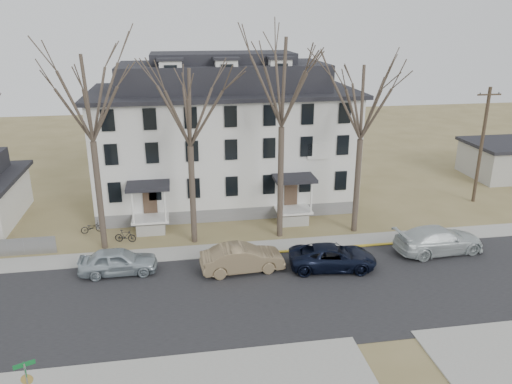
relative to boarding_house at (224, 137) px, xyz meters
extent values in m
plane|color=olive|center=(2.00, -17.95, -5.38)|extent=(120.00, 120.00, 0.00)
cube|color=#27272A|center=(2.00, -15.95, -5.38)|extent=(120.00, 10.00, 0.04)
cube|color=#A09F97|center=(2.00, -9.95, -5.38)|extent=(120.00, 2.00, 0.08)
cube|color=gold|center=(7.00, -10.85, -5.38)|extent=(14.00, 0.25, 0.06)
cube|color=slate|center=(0.00, 0.05, -4.88)|extent=(20.00, 10.00, 1.00)
cube|color=silver|center=(0.00, 0.05, -0.38)|extent=(20.00, 10.00, 8.00)
cube|color=black|center=(0.00, 0.05, 3.72)|extent=(20.80, 10.80, 0.30)
cube|color=black|center=(0.00, 0.05, 4.87)|extent=(16.00, 7.00, 2.00)
cube|color=black|center=(0.00, 0.05, 6.27)|extent=(11.00, 4.50, 0.80)
cube|color=white|center=(-6.00, -5.91, -4.38)|extent=(2.60, 2.00, 0.16)
cube|color=white|center=(4.50, -5.91, -4.38)|extent=(2.60, 2.00, 0.16)
cube|color=white|center=(6.50, -5.03, -0.18)|extent=(1.60, 0.08, 1.20)
cube|color=#A09F97|center=(28.00, 2.05, -3.88)|extent=(8.00, 6.00, 3.00)
cylinder|color=#473B31|center=(-9.00, -8.15, -1.74)|extent=(0.40, 0.40, 7.28)
cylinder|color=#473B31|center=(-3.00, -8.15, -2.00)|extent=(0.40, 0.40, 6.76)
cylinder|color=#473B31|center=(3.00, -8.15, -1.48)|extent=(0.40, 0.40, 7.80)
cylinder|color=#473B31|center=(8.50, -8.15, -2.00)|extent=(0.40, 0.40, 6.76)
cylinder|color=#3D3023|center=(20.50, -3.95, -0.63)|extent=(0.28, 0.28, 9.50)
cube|color=#3D3023|center=(20.50, -3.95, 3.52)|extent=(2.00, 0.12, 0.12)
imported|color=#ABB8C0|center=(-7.70, -12.01, -4.59)|extent=(4.62, 1.87, 1.57)
imported|color=#887352|center=(-0.32, -12.92, -4.55)|extent=(5.13, 2.13, 1.65)
imported|color=black|center=(5.18, -13.45, -4.64)|extent=(5.58, 3.08, 1.48)
imported|color=silver|center=(12.72, -12.44, -4.52)|extent=(6.10, 2.89, 1.72)
imported|color=black|center=(-10.15, -5.57, -4.97)|extent=(1.64, 0.89, 0.82)
imported|color=black|center=(-7.67, -7.57, -4.93)|extent=(1.54, 0.76, 0.89)
cube|color=#0C5926|center=(-9.83, -23.46, -2.77)|extent=(0.77, 0.03, 0.18)
cube|color=#0C5926|center=(-9.83, -23.46, -2.98)|extent=(0.03, 0.77, 0.18)
camera|label=1|loc=(-3.88, -39.77, 9.27)|focal=35.00mm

